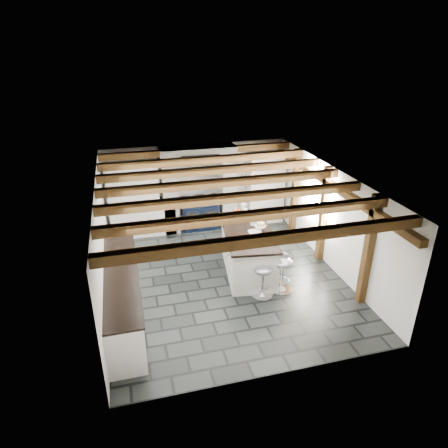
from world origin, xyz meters
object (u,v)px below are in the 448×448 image
object	(u,v)px
kitchen_island	(248,252)
bar_stool_near	(283,268)
range_cooker	(200,212)
bar_stool_far	(263,275)

from	to	relation	value
kitchen_island	bar_stool_near	xyz separation A→B (m)	(0.46, -0.90, 0.03)
range_cooker	kitchen_island	bearing A→B (deg)	-77.61
range_cooker	bar_stool_near	distance (m)	3.66
kitchen_island	bar_stool_near	size ratio (longest dim) A/B	2.46
bar_stool_near	bar_stool_far	world-z (taller)	bar_stool_near
range_cooker	bar_stool_far	world-z (taller)	range_cooker
range_cooker	bar_stool_far	bearing A→B (deg)	-81.01
bar_stool_far	bar_stool_near	bearing A→B (deg)	23.67
bar_stool_near	kitchen_island	bearing A→B (deg)	140.13
range_cooker	kitchen_island	distance (m)	2.67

